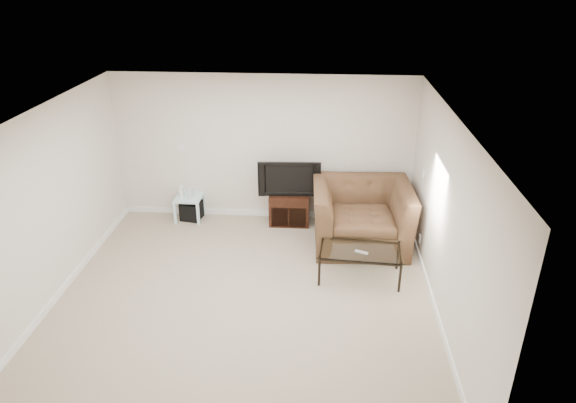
# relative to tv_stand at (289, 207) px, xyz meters

# --- Properties ---
(floor) EXTENTS (5.00, 5.00, 0.00)m
(floor) POSITION_rel_tv_stand_xyz_m (-0.45, -2.28, -0.28)
(floor) COLOR tan
(floor) RESTS_ON ground
(ceiling) EXTENTS (5.00, 5.00, 0.00)m
(ceiling) POSITION_rel_tv_stand_xyz_m (-0.45, -2.28, 2.22)
(ceiling) COLOR white
(ceiling) RESTS_ON ground
(wall_back) EXTENTS (5.00, 0.02, 2.50)m
(wall_back) POSITION_rel_tv_stand_xyz_m (-0.45, 0.22, 0.97)
(wall_back) COLOR silver
(wall_back) RESTS_ON ground
(wall_left) EXTENTS (0.02, 5.00, 2.50)m
(wall_left) POSITION_rel_tv_stand_xyz_m (-2.95, -2.28, 0.97)
(wall_left) COLOR silver
(wall_left) RESTS_ON ground
(wall_right) EXTENTS (0.02, 5.00, 2.50)m
(wall_right) POSITION_rel_tv_stand_xyz_m (2.05, -2.28, 0.97)
(wall_right) COLOR silver
(wall_right) RESTS_ON ground
(plate_back) EXTENTS (0.12, 0.02, 0.12)m
(plate_back) POSITION_rel_tv_stand_xyz_m (-1.85, 0.21, 0.97)
(plate_back) COLOR white
(plate_back) RESTS_ON wall_back
(plate_right_switch) EXTENTS (0.02, 0.09, 0.13)m
(plate_right_switch) POSITION_rel_tv_stand_xyz_m (2.04, -0.68, 0.97)
(plate_right_switch) COLOR white
(plate_right_switch) RESTS_ON wall_right
(plate_right_outlet) EXTENTS (0.02, 0.08, 0.12)m
(plate_right_outlet) POSITION_rel_tv_stand_xyz_m (2.04, -0.98, 0.02)
(plate_right_outlet) COLOR white
(plate_right_outlet) RESTS_ON wall_right
(tv_stand) EXTENTS (0.67, 0.47, 0.56)m
(tv_stand) POSITION_rel_tv_stand_xyz_m (0.00, 0.00, 0.00)
(tv_stand) COLOR black
(tv_stand) RESTS_ON floor
(dvd_player) EXTENTS (0.39, 0.28, 0.05)m
(dvd_player) POSITION_rel_tv_stand_xyz_m (0.00, -0.04, 0.19)
(dvd_player) COLOR black
(dvd_player) RESTS_ON tv_stand
(television) EXTENTS (0.97, 0.24, 0.60)m
(television) POSITION_rel_tv_stand_xyz_m (0.00, -0.03, 0.58)
(television) COLOR black
(television) RESTS_ON tv_stand
(side_table) EXTENTS (0.45, 0.45, 0.43)m
(side_table) POSITION_rel_tv_stand_xyz_m (-1.74, 0.00, -0.07)
(side_table) COLOR #A8BACF
(side_table) RESTS_ON floor
(subwoofer) EXTENTS (0.38, 0.38, 0.33)m
(subwoofer) POSITION_rel_tv_stand_xyz_m (-1.72, 0.02, -0.13)
(subwoofer) COLOR black
(subwoofer) RESTS_ON floor
(game_console) EXTENTS (0.05, 0.14, 0.20)m
(game_console) POSITION_rel_tv_stand_xyz_m (-1.85, -0.02, 0.24)
(game_console) COLOR white
(game_console) RESTS_ON side_table
(game_case) EXTENTS (0.06, 0.13, 0.17)m
(game_case) POSITION_rel_tv_stand_xyz_m (-1.69, -0.02, 0.23)
(game_case) COLOR silver
(game_case) RESTS_ON side_table
(recliner) EXTENTS (1.55, 1.04, 1.32)m
(recliner) POSITION_rel_tv_stand_xyz_m (1.17, -0.64, 0.38)
(recliner) COLOR #522F1D
(recliner) RESTS_ON floor
(coffee_table) EXTENTS (1.22, 0.74, 0.46)m
(coffee_table) POSITION_rel_tv_stand_xyz_m (1.11, -1.63, -0.05)
(coffee_table) COLOR black
(coffee_table) RESTS_ON floor
(remote) EXTENTS (0.19, 0.12, 0.02)m
(remote) POSITION_rel_tv_stand_xyz_m (1.11, -1.74, 0.19)
(remote) COLOR #B2B2B7
(remote) RESTS_ON coffee_table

